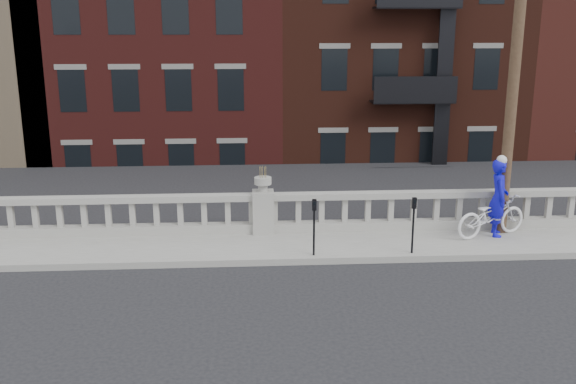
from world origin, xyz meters
name	(u,v)px	position (x,y,z in m)	size (l,w,h in m)	color
ground	(268,300)	(0.00, 0.00, 0.00)	(120.00, 120.00, 0.00)	black
sidewalk	(264,247)	(0.00, 3.00, 0.07)	(32.00, 2.20, 0.15)	gray
balustrade	(263,214)	(0.00, 3.95, 0.64)	(28.00, 0.34, 1.03)	gray
planter_pedestal	(263,207)	(0.00, 3.95, 0.83)	(0.55, 0.55, 1.76)	gray
lower_level	(264,77)	(0.56, 23.04, 2.63)	(80.00, 44.00, 20.80)	#605E59
utility_pole	(518,32)	(6.20, 3.60, 5.24)	(1.60, 0.28, 10.00)	#422D1E
parking_meter_b	(314,221)	(1.14, 2.15, 1.00)	(0.10, 0.09, 1.36)	black
parking_meter_c	(413,219)	(3.48, 2.15, 1.00)	(0.10, 0.09, 1.36)	black
bicycle	(491,215)	(5.79, 3.27, 0.70)	(0.72, 2.08, 1.09)	white
cyclist	(498,198)	(5.97, 3.35, 1.14)	(0.72, 0.47, 1.98)	#0F0DC5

